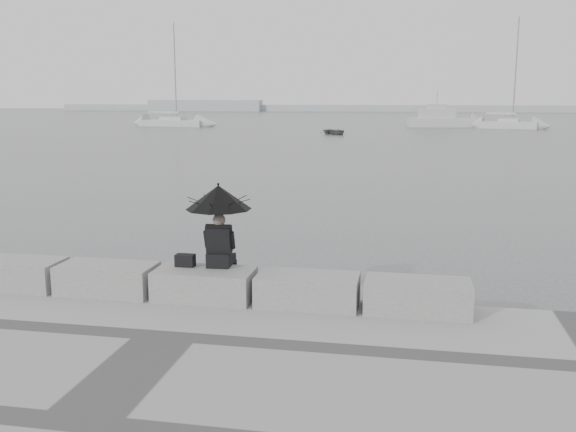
% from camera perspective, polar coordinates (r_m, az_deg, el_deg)
% --- Properties ---
extents(ground, '(360.00, 360.00, 0.00)m').
position_cam_1_polar(ground, '(11.21, -6.61, -9.10)').
color(ground, '#444749').
rests_on(ground, ground).
extents(stone_block_far_left, '(1.60, 0.80, 0.50)m').
position_cam_1_polar(stone_block_far_left, '(12.05, -23.03, -4.75)').
color(stone_block_far_left, slate).
rests_on(stone_block_far_left, promenade).
extents(stone_block_left, '(1.60, 0.80, 0.50)m').
position_cam_1_polar(stone_block_left, '(11.21, -15.75, -5.41)').
color(stone_block_left, slate).
rests_on(stone_block_left, promenade).
extents(stone_block_centre, '(1.60, 0.80, 0.50)m').
position_cam_1_polar(stone_block_centre, '(10.57, -7.43, -6.06)').
color(stone_block_centre, slate).
rests_on(stone_block_centre, promenade).
extents(stone_block_right, '(1.60, 0.80, 0.50)m').
position_cam_1_polar(stone_block_right, '(10.18, 1.76, -6.63)').
color(stone_block_right, slate).
rests_on(stone_block_right, promenade).
extents(stone_block_far_right, '(1.60, 0.80, 0.50)m').
position_cam_1_polar(stone_block_far_right, '(10.07, 11.43, -7.04)').
color(stone_block_far_right, slate).
rests_on(stone_block_far_right, promenade).
extents(seated_person, '(1.08, 1.08, 1.39)m').
position_cam_1_polar(seated_person, '(10.46, -6.20, 0.74)').
color(seated_person, black).
rests_on(seated_person, stone_block_centre).
extents(bag, '(0.31, 0.18, 0.20)m').
position_cam_1_polar(bag, '(10.73, -9.12, -3.91)').
color(bag, black).
rests_on(bag, stone_block_centre).
extents(distant_landmass, '(180.00, 8.00, 2.80)m').
position_cam_1_polar(distant_landmass, '(164.98, 7.03, 9.52)').
color(distant_landmass, '#A9ACAF').
rests_on(distant_landmass, ground).
extents(sailboat_left, '(9.09, 3.76, 12.90)m').
position_cam_1_polar(sailboat_left, '(84.05, -10.20, 8.21)').
color(sailboat_left, '#BCBCBE').
rests_on(sailboat_left, ground).
extents(sailboat_right, '(7.03, 4.22, 12.90)m').
position_cam_1_polar(sailboat_right, '(81.34, 19.03, 7.75)').
color(sailboat_right, '#BCBCBE').
rests_on(sailboat_right, ground).
extents(motor_cruiser, '(9.06, 3.68, 4.50)m').
position_cam_1_polar(motor_cruiser, '(83.44, 13.64, 8.32)').
color(motor_cruiser, '#BCBCBE').
rests_on(motor_cruiser, ground).
extents(dinghy, '(3.63, 3.33, 0.59)m').
position_cam_1_polar(dinghy, '(65.27, 4.20, 7.51)').
color(dinghy, slate).
rests_on(dinghy, ground).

